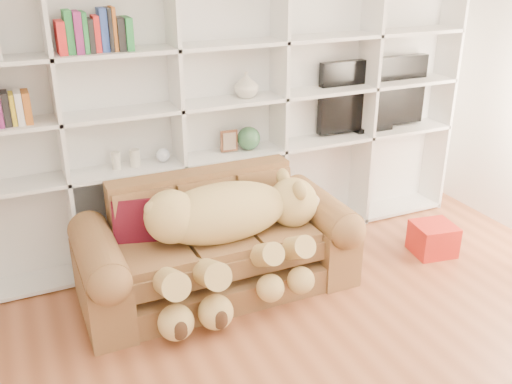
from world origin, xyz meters
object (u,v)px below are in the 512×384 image
tv (373,95)px  teddy_bear (228,227)px  gift_box (433,239)px  sofa (216,250)px

tv → teddy_bear: bearing=-155.0°
gift_box → tv: (-0.08, 0.91, 1.06)m
teddy_bear → tv: (1.76, 0.82, 0.60)m
teddy_bear → gift_box: (1.85, -0.09, -0.46)m
sofa → teddy_bear: teddy_bear is taller
sofa → tv: 2.10m
teddy_bear → tv: bearing=28.0°
tv → gift_box: bearing=-84.9°
teddy_bear → tv: size_ratio=1.31×
sofa → gift_box: bearing=-8.1°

